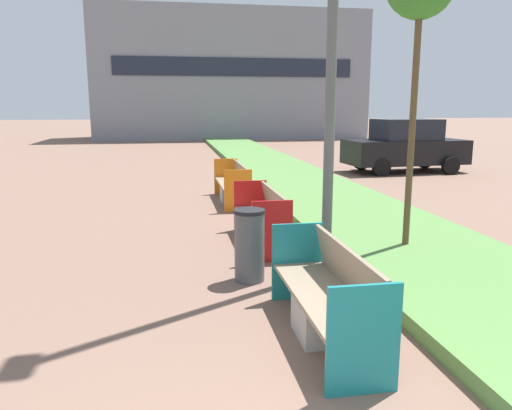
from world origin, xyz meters
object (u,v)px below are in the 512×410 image
object	(u,v)px
bench_teal_frame	(327,302)
bench_orange_frame	(233,187)
bench_red_frame	(262,223)
parked_car_distant	(405,146)
litter_bin	(249,245)

from	to	relation	value
bench_teal_frame	bench_orange_frame	distance (m)	7.41
bench_red_frame	parked_car_distant	xyz separation A→B (m)	(6.73, 8.41, 0.55)
bench_orange_frame	bench_red_frame	bearing A→B (deg)	-90.06
bench_teal_frame	parked_car_distant	size ratio (longest dim) A/B	0.50
bench_orange_frame	parked_car_distant	world-z (taller)	parked_car_distant
parked_car_distant	bench_red_frame	bearing A→B (deg)	-132.45
bench_teal_frame	bench_red_frame	world-z (taller)	same
bench_red_frame	bench_orange_frame	xyz separation A→B (m)	(0.00, 3.87, 0.01)
litter_bin	parked_car_distant	distance (m)	12.49
litter_bin	parked_car_distant	world-z (taller)	parked_car_distant
bench_teal_frame	litter_bin	xyz separation A→B (m)	(-0.50, 1.79, 0.12)
litter_bin	bench_red_frame	bearing A→B (deg)	74.09
litter_bin	parked_car_distant	xyz separation A→B (m)	(7.23, 10.17, 0.42)
bench_teal_frame	litter_bin	bearing A→B (deg)	105.68
bench_teal_frame	bench_orange_frame	xyz separation A→B (m)	(0.00, 7.41, 0.01)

